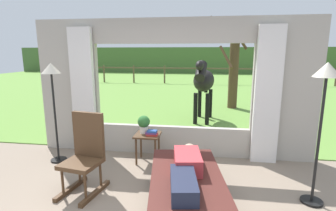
# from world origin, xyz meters

# --- Properties ---
(back_wall_with_window) EXTENTS (5.20, 0.12, 2.55)m
(back_wall_with_window) POSITION_xyz_m (0.00, 2.26, 1.25)
(back_wall_with_window) COLOR #ADA599
(back_wall_with_window) RESTS_ON ground_plane
(curtain_panel_left) EXTENTS (0.44, 0.10, 2.40)m
(curtain_panel_left) POSITION_xyz_m (-1.69, 2.12, 1.20)
(curtain_panel_left) COLOR silver
(curtain_panel_left) RESTS_ON ground_plane
(curtain_panel_right) EXTENTS (0.44, 0.10, 2.40)m
(curtain_panel_right) POSITION_xyz_m (1.69, 2.12, 1.20)
(curtain_panel_right) COLOR silver
(curtain_panel_right) RESTS_ON ground_plane
(outdoor_pasture_lawn) EXTENTS (36.00, 21.68, 0.02)m
(outdoor_pasture_lawn) POSITION_xyz_m (0.00, 13.16, 0.01)
(outdoor_pasture_lawn) COLOR olive
(outdoor_pasture_lawn) RESTS_ON ground_plane
(distant_hill_ridge) EXTENTS (36.00, 2.00, 2.40)m
(distant_hill_ridge) POSITION_xyz_m (0.00, 23.00, 1.20)
(distant_hill_ridge) COLOR #466433
(distant_hill_ridge) RESTS_ON ground_plane
(recliner_sofa) EXTENTS (1.15, 1.82, 0.42)m
(recliner_sofa) POSITION_xyz_m (0.42, 0.57, 0.22)
(recliner_sofa) COLOR black
(recliner_sofa) RESTS_ON ground_plane
(reclining_person) EXTENTS (0.43, 1.44, 0.22)m
(reclining_person) POSITION_xyz_m (0.42, 0.52, 0.52)
(reclining_person) COLOR #B23338
(reclining_person) RESTS_ON recliner_sofa
(rocking_chair) EXTENTS (0.57, 0.75, 1.12)m
(rocking_chair) POSITION_xyz_m (-1.02, 0.72, 0.55)
(rocking_chair) COLOR #4C331E
(rocking_chair) RESTS_ON ground_plane
(side_table) EXTENTS (0.44, 0.44, 0.52)m
(side_table) POSITION_xyz_m (-0.37, 1.80, 0.43)
(side_table) COLOR #4C331E
(side_table) RESTS_ON ground_plane
(potted_plant) EXTENTS (0.22, 0.22, 0.32)m
(potted_plant) POSITION_xyz_m (-0.45, 1.86, 0.70)
(potted_plant) COLOR silver
(potted_plant) RESTS_ON side_table
(book_stack) EXTENTS (0.21, 0.14, 0.10)m
(book_stack) POSITION_xyz_m (-0.27, 1.73, 0.56)
(book_stack) COLOR #B22D28
(book_stack) RESTS_ON side_table
(floor_lamp_left) EXTENTS (0.32, 0.32, 1.77)m
(floor_lamp_left) POSITION_xyz_m (-1.99, 1.61, 1.43)
(floor_lamp_left) COLOR black
(floor_lamp_left) RESTS_ON ground_plane
(floor_lamp_right) EXTENTS (0.32, 0.32, 1.83)m
(floor_lamp_right) POSITION_xyz_m (2.06, 0.84, 1.48)
(floor_lamp_right) COLOR black
(floor_lamp_right) RESTS_ON ground_plane
(horse) EXTENTS (0.69, 1.82, 1.73)m
(horse) POSITION_xyz_m (0.56, 4.74, 1.16)
(horse) COLOR black
(horse) RESTS_ON outdoor_pasture_lawn
(pasture_tree) EXTENTS (1.32, 0.98, 3.10)m
(pasture_tree) POSITION_xyz_m (1.54, 6.72, 1.38)
(pasture_tree) COLOR #4C3823
(pasture_tree) RESTS_ON outdoor_pasture_lawn
(pasture_fence_line) EXTENTS (16.10, 0.10, 1.10)m
(pasture_fence_line) POSITION_xyz_m (0.00, 13.75, 0.74)
(pasture_fence_line) COLOR brown
(pasture_fence_line) RESTS_ON outdoor_pasture_lawn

